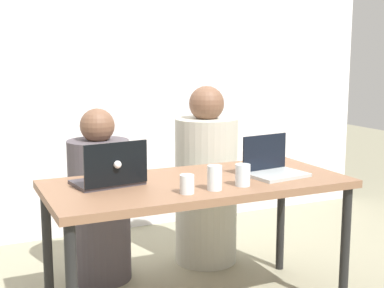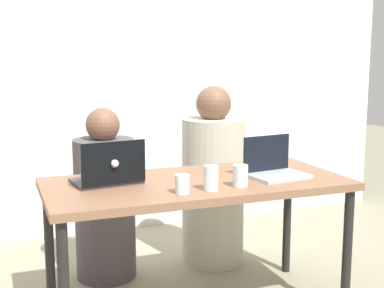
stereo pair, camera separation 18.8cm
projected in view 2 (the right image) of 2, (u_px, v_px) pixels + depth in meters
back_wall at (125, 65)px, 4.09m from camera, size 4.50×0.10×2.57m
desk at (197, 193)px, 2.78m from camera, size 1.56×0.71×0.72m
person_on_left at (105, 203)px, 3.27m from camera, size 0.41×0.41×1.05m
person_on_right at (213, 185)px, 3.51m from camera, size 0.41×0.41×1.17m
laptop_back_left at (109, 175)px, 2.67m from camera, size 0.36×0.29×0.23m
laptop_front_right at (274, 168)px, 2.85m from camera, size 0.33×0.27×0.21m
water_glass_right at (240, 177)px, 2.63m from camera, size 0.08×0.08×0.11m
water_glass_left at (182, 185)px, 2.50m from camera, size 0.07×0.07×0.09m
water_glass_center at (211, 180)px, 2.56m from camera, size 0.07×0.07×0.12m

